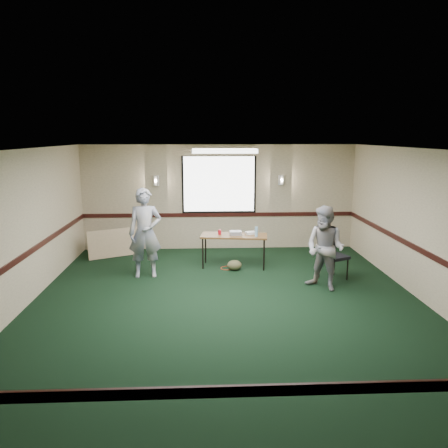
{
  "coord_description": "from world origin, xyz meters",
  "views": [
    {
      "loc": [
        -0.4,
        -7.16,
        2.93
      ],
      "look_at": [
        0.0,
        1.3,
        1.2
      ],
      "focal_mm": 35.0,
      "sensor_mm": 36.0,
      "label": 1
    }
  ],
  "objects_px": {
    "conference_chair": "(331,251)",
    "person_left": "(145,233)",
    "person_right": "(325,248)",
    "folding_table": "(234,237)",
    "projector": "(236,233)"
  },
  "relations": [
    {
      "from": "conference_chair",
      "to": "person_left",
      "type": "distance_m",
      "value": 3.88
    },
    {
      "from": "person_left",
      "to": "person_right",
      "type": "bearing_deg",
      "value": -20.15
    },
    {
      "from": "folding_table",
      "to": "conference_chair",
      "type": "xyz_separation_m",
      "value": [
        1.95,
        -0.87,
        -0.11
      ]
    },
    {
      "from": "conference_chair",
      "to": "person_right",
      "type": "xyz_separation_m",
      "value": [
        -0.32,
        -0.68,
        0.24
      ]
    },
    {
      "from": "folding_table",
      "to": "projector",
      "type": "height_order",
      "value": "projector"
    },
    {
      "from": "person_right",
      "to": "person_left",
      "type": "bearing_deg",
      "value": -150.31
    },
    {
      "from": "folding_table",
      "to": "projector",
      "type": "xyz_separation_m",
      "value": [
        0.03,
        -0.01,
        0.1
      ]
    },
    {
      "from": "projector",
      "to": "folding_table",
      "type": "bearing_deg",
      "value": 163.27
    },
    {
      "from": "projector",
      "to": "person_left",
      "type": "height_order",
      "value": "person_left"
    },
    {
      "from": "projector",
      "to": "conference_chair",
      "type": "bearing_deg",
      "value": -24.89
    },
    {
      "from": "person_left",
      "to": "folding_table",
      "type": "bearing_deg",
      "value": 12.44
    },
    {
      "from": "projector",
      "to": "conference_chair",
      "type": "relative_size",
      "value": 0.27
    },
    {
      "from": "projector",
      "to": "person_left",
      "type": "relative_size",
      "value": 0.14
    },
    {
      "from": "person_right",
      "to": "conference_chair",
      "type": "bearing_deg",
      "value": 109.58
    },
    {
      "from": "conference_chair",
      "to": "person_left",
      "type": "xyz_separation_m",
      "value": [
        -3.85,
        0.27,
        0.36
      ]
    }
  ]
}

